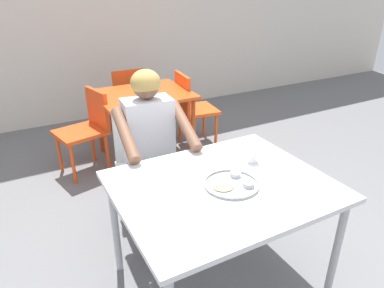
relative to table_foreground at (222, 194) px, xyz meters
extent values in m
cube|color=slate|center=(0.05, -0.06, -0.69)|extent=(12.00, 12.00, 0.05)
cube|color=silver|center=(0.00, 0.00, 0.05)|extent=(1.15, 0.93, 0.03)
cylinder|color=#B2B2B7|center=(0.52, -0.41, -0.31)|extent=(0.04, 0.04, 0.70)
cylinder|color=#B2B2B7|center=(-0.52, 0.41, -0.31)|extent=(0.04, 0.04, 0.70)
cylinder|color=#B2B2B7|center=(0.52, 0.41, -0.31)|extent=(0.04, 0.04, 0.70)
cylinder|color=#B7BABF|center=(0.03, -0.04, 0.07)|extent=(0.30, 0.30, 0.01)
torus|color=#B7BABF|center=(0.03, -0.04, 0.08)|extent=(0.30, 0.30, 0.01)
cylinder|color=#B2B5BA|center=(0.10, -0.10, 0.09)|extent=(0.06, 0.06, 0.03)
cylinder|color=#C65119|center=(0.10, -0.10, 0.09)|extent=(0.05, 0.05, 0.01)
cylinder|color=#B2B5BA|center=(0.10, 0.02, 0.09)|extent=(0.06, 0.06, 0.03)
cylinder|color=maroon|center=(0.10, 0.02, 0.09)|extent=(0.05, 0.05, 0.01)
ellipsoid|color=#DBB77A|center=(-0.02, -0.04, 0.08)|extent=(0.15, 0.15, 0.01)
ellipsoid|color=#D8B578|center=(-0.02, -0.02, 0.09)|extent=(0.09, 0.08, 0.01)
cylinder|color=white|center=(0.30, 0.14, 0.12)|extent=(0.07, 0.07, 0.10)
cylinder|color=#593319|center=(0.30, 0.14, 0.15)|extent=(0.06, 0.06, 0.02)
cube|color=silver|center=(-0.11, 0.85, -0.23)|extent=(0.46, 0.42, 0.04)
cube|color=silver|center=(-0.10, 1.03, 0.00)|extent=(0.41, 0.07, 0.41)
cylinder|color=silver|center=(0.05, 0.68, -0.45)|extent=(0.03, 0.03, 0.41)
cylinder|color=silver|center=(-0.30, 0.71, -0.45)|extent=(0.03, 0.03, 0.41)
cylinder|color=silver|center=(0.07, 0.99, -0.45)|extent=(0.03, 0.03, 0.41)
cylinder|color=silver|center=(-0.28, 1.01, -0.45)|extent=(0.03, 0.03, 0.41)
cylinder|color=#373737|center=(0.00, 0.39, -0.44)|extent=(0.10, 0.10, 0.45)
cylinder|color=#373737|center=(0.02, 0.59, -0.17)|extent=(0.15, 0.41, 0.12)
cylinder|color=#373737|center=(-0.29, 0.41, -0.44)|extent=(0.10, 0.10, 0.45)
cylinder|color=#373737|center=(-0.28, 0.61, -0.17)|extent=(0.15, 0.41, 0.12)
cube|color=silver|center=(-0.11, 0.80, 0.09)|extent=(0.35, 0.23, 0.52)
cylinder|color=brown|center=(0.08, 0.60, 0.19)|extent=(0.11, 0.46, 0.25)
cylinder|color=brown|center=(-0.33, 0.63, 0.19)|extent=(0.11, 0.46, 0.25)
sphere|color=brown|center=(-0.11, 0.80, 0.44)|extent=(0.19, 0.19, 0.19)
ellipsoid|color=tan|center=(-0.11, 0.80, 0.46)|extent=(0.21, 0.20, 0.18)
cube|color=#E04C19|center=(0.26, 1.88, 0.04)|extent=(0.93, 0.77, 0.03)
cylinder|color=#B33D14|center=(-0.15, 1.55, -0.32)|extent=(0.04, 0.04, 0.68)
cylinder|color=#B33D14|center=(0.66, 1.55, -0.32)|extent=(0.04, 0.04, 0.68)
cylinder|color=#B33D14|center=(-0.15, 2.20, -0.32)|extent=(0.04, 0.04, 0.68)
cylinder|color=#B33D14|center=(0.66, 2.20, -0.32)|extent=(0.04, 0.04, 0.68)
cube|color=#E44618|center=(-0.41, 1.84, -0.24)|extent=(0.52, 0.48, 0.04)
cube|color=#E44618|center=(-0.22, 1.89, -0.04)|extent=(0.12, 0.37, 0.36)
cylinder|color=#E44618|center=(-0.55, 1.65, -0.46)|extent=(0.03, 0.03, 0.41)
cylinder|color=#E44618|center=(-0.62, 1.95, -0.46)|extent=(0.03, 0.03, 0.41)
cylinder|color=#E44618|center=(-0.20, 1.73, -0.46)|extent=(0.03, 0.03, 0.41)
cylinder|color=#E44618|center=(-0.28, 2.03, -0.46)|extent=(0.03, 0.03, 0.41)
cube|color=#ED4E18|center=(0.91, 1.90, -0.25)|extent=(0.44, 0.46, 0.04)
cube|color=#ED4E18|center=(0.73, 1.92, -0.03)|extent=(0.08, 0.40, 0.41)
cylinder|color=#ED4E18|center=(1.08, 2.05, -0.46)|extent=(0.03, 0.03, 0.40)
cylinder|color=#ED4E18|center=(1.04, 1.71, -0.46)|extent=(0.03, 0.03, 0.40)
cylinder|color=#ED4E18|center=(0.77, 2.09, -0.46)|extent=(0.03, 0.03, 0.40)
cylinder|color=#ED4E18|center=(0.73, 1.75, -0.46)|extent=(0.03, 0.03, 0.40)
cube|color=#D64617|center=(0.31, 2.63, -0.24)|extent=(0.43, 0.41, 0.04)
cube|color=#D64617|center=(0.31, 2.45, -0.03)|extent=(0.40, 0.04, 0.38)
cylinder|color=#D64617|center=(0.13, 2.79, -0.46)|extent=(0.03, 0.03, 0.40)
cylinder|color=#D64617|center=(0.48, 2.79, -0.46)|extent=(0.03, 0.03, 0.40)
cylinder|color=#D64617|center=(0.14, 2.47, -0.46)|extent=(0.03, 0.03, 0.40)
cylinder|color=#D64617|center=(0.48, 2.47, -0.46)|extent=(0.03, 0.03, 0.40)
camera|label=1|loc=(-0.91, -1.34, 1.07)|focal=32.26mm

